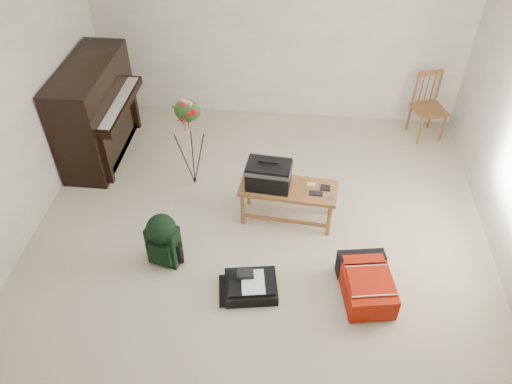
# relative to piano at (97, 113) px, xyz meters

# --- Properties ---
(floor) EXTENTS (5.00, 5.50, 0.01)m
(floor) POSITION_rel_piano_xyz_m (2.19, -1.60, -0.60)
(floor) COLOR #C2B69C
(floor) RESTS_ON ground
(ceiling) EXTENTS (5.00, 5.50, 0.01)m
(ceiling) POSITION_rel_piano_xyz_m (2.19, -1.60, 1.90)
(ceiling) COLOR white
(ceiling) RESTS_ON wall_back
(wall_back) EXTENTS (5.00, 0.04, 2.50)m
(wall_back) POSITION_rel_piano_xyz_m (2.19, 1.15, 0.65)
(wall_back) COLOR white
(wall_back) RESTS_ON floor
(piano) EXTENTS (0.71, 1.50, 1.25)m
(piano) POSITION_rel_piano_xyz_m (0.00, 0.00, 0.00)
(piano) COLOR black
(piano) RESTS_ON floor
(bench) EXTENTS (1.09, 0.51, 0.81)m
(bench) POSITION_rel_piano_xyz_m (2.32, -1.04, -0.02)
(bench) COLOR olive
(bench) RESTS_ON floor
(dining_chair) EXTENTS (0.49, 0.49, 0.90)m
(dining_chair) POSITION_rel_piano_xyz_m (4.26, 0.83, -0.16)
(dining_chair) COLOR olive
(dining_chair) RESTS_ON floor
(red_suitcase) EXTENTS (0.56, 0.74, 0.29)m
(red_suitcase) POSITION_rel_piano_xyz_m (3.30, -1.96, -0.45)
(red_suitcase) COLOR red
(red_suitcase) RESTS_ON floor
(black_duffel) EXTENTS (0.57, 0.49, 0.21)m
(black_duffel) POSITION_rel_piano_xyz_m (2.17, -2.08, -0.52)
(black_duffel) COLOR black
(black_duffel) RESTS_ON floor
(green_backpack) EXTENTS (0.35, 0.32, 0.62)m
(green_backpack) POSITION_rel_piano_xyz_m (1.25, -1.78, -0.26)
(green_backpack) COLOR black
(green_backpack) RESTS_ON floor
(flower_stand) EXTENTS (0.49, 0.49, 1.21)m
(flower_stand) POSITION_rel_piano_xyz_m (1.30, -0.51, -0.01)
(flower_stand) COLOR black
(flower_stand) RESTS_ON floor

